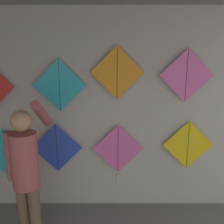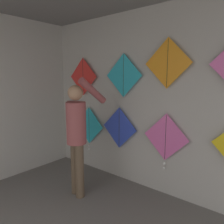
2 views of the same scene
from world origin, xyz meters
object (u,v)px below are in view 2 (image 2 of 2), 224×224
(kite_5, at_px, (124,75))
(kite_6, at_px, (168,63))
(shopkeeper, at_px, (77,131))
(kite_4, at_px, (83,77))
(kite_2, at_px, (166,139))
(kite_0, at_px, (89,126))
(kite_1, at_px, (119,128))

(kite_5, bearing_deg, kite_6, 0.00)
(kite_5, relative_size, kite_6, 1.00)
(shopkeeper, xyz_separation_m, kite_6, (1.00, 0.81, 0.97))
(kite_4, height_order, kite_6, kite_6)
(kite_6, bearing_deg, kite_2, -1.53)
(kite_4, distance_m, kite_6, 1.72)
(kite_0, xyz_separation_m, kite_1, (0.73, 0.00, 0.08))
(kite_0, relative_size, kite_4, 1.20)
(kite_2, relative_size, kite_5, 1.20)
(kite_0, bearing_deg, kite_1, 0.03)
(kite_4, distance_m, kite_5, 0.95)
(kite_2, distance_m, kite_4, 1.95)
(kite_0, bearing_deg, kite_4, 179.82)
(shopkeeper, bearing_deg, kite_1, 93.53)
(kite_0, distance_m, kite_5, 1.26)
(kite_2, height_order, kite_4, kite_4)
(kite_1, bearing_deg, kite_4, 180.00)
(kite_1, distance_m, kite_2, 0.86)
(kite_1, bearing_deg, kite_6, 0.00)
(kite_0, bearing_deg, kite_5, 0.03)
(kite_2, bearing_deg, kite_0, 180.00)
(kite_1, xyz_separation_m, kite_5, (0.08, 0.00, 0.88))
(kite_1, xyz_separation_m, kite_4, (-0.87, 0.00, 0.86))
(kite_2, relative_size, kite_4, 1.20)
(kite_4, relative_size, kite_6, 1.00)
(shopkeeper, height_order, kite_2, shopkeeper)
(kite_5, bearing_deg, shopkeeper, -106.31)
(kite_0, bearing_deg, shopkeeper, -54.49)
(kite_2, height_order, kite_6, kite_6)
(shopkeeper, relative_size, kite_0, 2.11)
(kite_0, height_order, kite_6, kite_6)
(kite_2, height_order, kite_5, kite_5)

